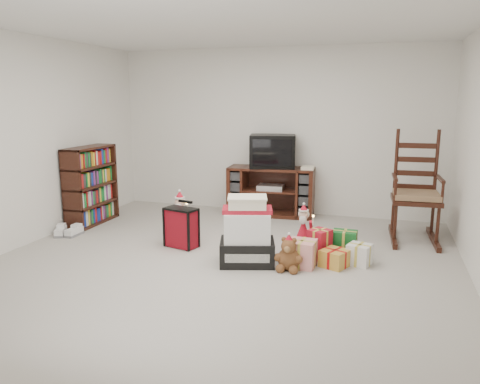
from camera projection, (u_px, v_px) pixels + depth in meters
name	position (u px, v px, depth m)	size (l,w,h in m)	color
room	(221.00, 148.00, 4.79)	(5.01, 5.01, 2.51)	#B5AFA6
tv_stand	(271.00, 191.00, 7.07)	(1.31, 0.54, 0.73)	#451C13
bookshelf	(91.00, 187.00, 6.58)	(0.30, 0.89, 1.09)	#3A160F
rocking_chair	(415.00, 201.00, 5.84)	(0.62, 0.97, 1.43)	#3A160F
gift_pile	(247.00, 235.00, 4.99)	(0.67, 0.56, 0.72)	black
red_suitcase	(181.00, 227.00, 5.55)	(0.41, 0.28, 0.56)	maroon
stocking	(241.00, 233.00, 5.25)	(0.25, 0.11, 0.54)	#0C700E
teddy_bear	(289.00, 256.00, 4.83)	(0.23, 0.21, 0.35)	brown
santa_figurine	(303.00, 231.00, 5.56)	(0.26, 0.25, 0.53)	#B51326
mrs_claus_figurine	(180.00, 219.00, 5.99)	(0.29, 0.28, 0.60)	#B51326
sneaker_pair	(67.00, 232.00, 6.06)	(0.35, 0.30, 0.10)	white
gift_cluster	(334.00, 251.00, 5.05)	(0.74, 0.84, 0.25)	#AE1325
crt_television	(272.00, 151.00, 6.95)	(0.74, 0.60, 0.49)	black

